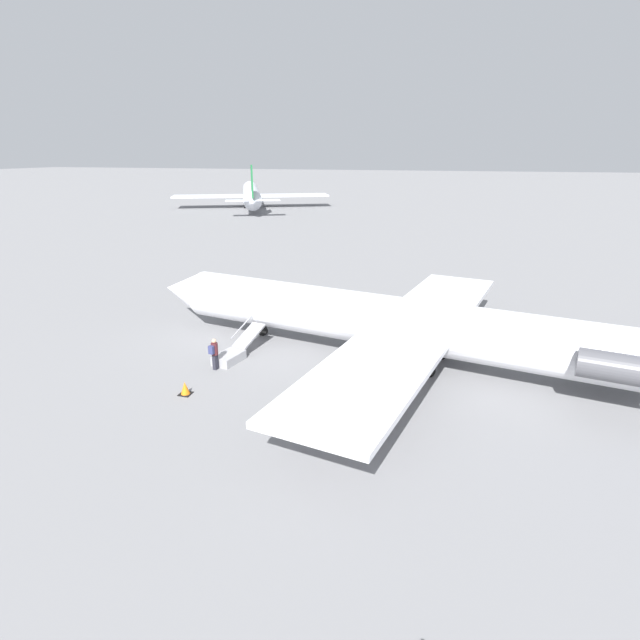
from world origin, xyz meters
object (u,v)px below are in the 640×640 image
Objects in this scene: airplane_main at (409,324)px; boarding_stairs at (233,353)px; airplane_far_center at (251,194)px; passenger at (214,352)px.

boarding_stairs is at bearing 24.24° from airplane_main.
airplane_far_center reaches higher than passenger.
passenger is (9.73, 3.76, -1.25)m from airplane_main.
boarding_stairs is at bearing 178.32° from airplane_far_center.
airplane_main reaches higher than passenger.
airplane_main is at bearing -58.09° from passenger.
boarding_stairs is at bearing -1.67° from passenger.
airplane_main is at bearing -65.76° from boarding_stairs.
boarding_stairs is (-31.82, 75.94, -2.26)m from airplane_far_center.
airplane_far_center is 82.37m from boarding_stairs.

